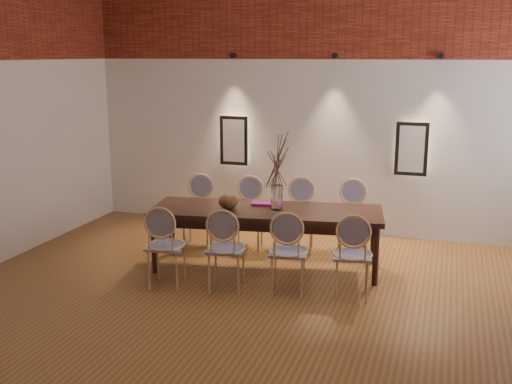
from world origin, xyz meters
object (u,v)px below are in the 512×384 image
(chair_far_c, at_px, (300,217))
(chair_far_d, at_px, (352,219))
(dining_table, at_px, (266,239))
(chair_far_b, at_px, (248,215))
(vase, at_px, (277,197))
(bowl, at_px, (228,201))
(chair_near_b, at_px, (226,249))
(chair_near_d, at_px, (352,255))
(chair_near_c, at_px, (288,252))
(book, at_px, (263,204))
(chair_near_a, at_px, (166,246))
(chair_far_a, at_px, (198,213))

(chair_far_c, relative_size, chair_far_d, 1.00)
(dining_table, height_order, chair_far_c, chair_far_c)
(chair_far_b, height_order, vase, vase)
(chair_far_c, xyz_separation_m, bowl, (-0.67, -0.89, 0.37))
(chair_far_b, height_order, chair_far_c, same)
(dining_table, height_order, chair_far_d, chair_far_d)
(chair_near_b, relative_size, chair_near_d, 1.00)
(chair_near_d, bearing_deg, chair_near_b, 180.00)
(chair_near_c, xyz_separation_m, book, (-0.56, 0.85, 0.30))
(chair_far_b, bearing_deg, chair_near_b, 90.00)
(chair_near_a, relative_size, chair_far_b, 1.00)
(chair_near_d, bearing_deg, chair_near_c, 180.00)
(chair_near_a, bearing_deg, chair_near_c, 0.00)
(dining_table, bearing_deg, chair_near_a, -145.07)
(chair_far_b, bearing_deg, book, 117.64)
(chair_near_b, height_order, chair_far_a, same)
(chair_far_b, relative_size, chair_far_c, 1.00)
(chair_near_c, xyz_separation_m, chair_near_d, (0.68, 0.11, 0.00))
(chair_near_d, xyz_separation_m, book, (-1.24, 0.74, 0.30))
(chair_near_a, bearing_deg, chair_near_b, 0.00)
(chair_far_a, distance_m, chair_far_d, 2.08)
(chair_far_c, height_order, bowl, chair_far_c)
(chair_far_a, bearing_deg, vase, 148.11)
(chair_far_a, bearing_deg, chair_near_d, 145.07)
(chair_near_b, bearing_deg, chair_near_d, 0.00)
(chair_near_a, relative_size, chair_near_b, 1.00)
(chair_near_b, height_order, chair_near_c, same)
(chair_far_a, height_order, chair_far_d, same)
(chair_near_b, xyz_separation_m, chair_far_a, (-0.92, 1.32, 0.00))
(chair_near_a, height_order, chair_near_c, same)
(chair_near_d, height_order, book, chair_near_d)
(chair_near_c, bearing_deg, chair_far_d, 64.49)
(chair_far_c, height_order, chair_far_d, same)
(chair_near_d, bearing_deg, book, 140.15)
(vase, bearing_deg, chair_near_c, -63.93)
(chair_far_d, bearing_deg, chair_near_b, 46.33)
(vase, bearing_deg, book, 143.89)
(chair_far_b, distance_m, book, 0.66)
(chair_near_c, height_order, chair_near_d, same)
(dining_table, distance_m, chair_near_b, 0.81)
(chair_near_d, bearing_deg, dining_table, 145.07)
(chair_far_a, distance_m, chair_far_b, 0.69)
(chair_near_a, xyz_separation_m, chair_far_b, (0.45, 1.54, 0.00))
(chair_far_c, bearing_deg, chair_near_a, 46.33)
(bowl, relative_size, book, 0.92)
(dining_table, distance_m, book, 0.44)
(chair_far_b, relative_size, book, 3.62)
(bowl, bearing_deg, chair_far_d, 36.65)
(chair_near_a, distance_m, chair_near_c, 1.38)
(chair_far_a, xyz_separation_m, chair_far_c, (1.37, 0.22, 0.00))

